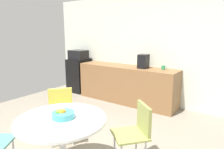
{
  "coord_description": "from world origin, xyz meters",
  "views": [
    {
      "loc": [
        2.01,
        -1.57,
        1.74
      ],
      "look_at": [
        -0.13,
        1.47,
        0.95
      ],
      "focal_mm": 32.87,
      "sensor_mm": 36.0,
      "label": 1
    }
  ],
  "objects_px": {
    "round_table": "(62,131)",
    "chair_olive": "(137,128)",
    "mini_fridge": "(79,75)",
    "fruit_bowl": "(63,114)",
    "microwave": "(78,55)",
    "coffee_maker": "(143,61)",
    "mug_white": "(163,68)",
    "chair_yellow": "(61,108)"
  },
  "relations": [
    {
      "from": "chair_yellow",
      "to": "coffee_maker",
      "type": "xyz_separation_m",
      "value": [
        0.37,
        2.15,
        0.54
      ]
    },
    {
      "from": "mini_fridge",
      "to": "coffee_maker",
      "type": "bearing_deg",
      "value": 0.0
    },
    {
      "from": "round_table",
      "to": "chair_olive",
      "type": "relative_size",
      "value": 1.26
    },
    {
      "from": "chair_olive",
      "to": "mug_white",
      "type": "xyz_separation_m",
      "value": [
        -0.5,
        2.13,
        0.43
      ]
    },
    {
      "from": "mug_white",
      "to": "round_table",
      "type": "bearing_deg",
      "value": -92.13
    },
    {
      "from": "microwave",
      "to": "fruit_bowl",
      "type": "height_order",
      "value": "microwave"
    },
    {
      "from": "mini_fridge",
      "to": "chair_olive",
      "type": "bearing_deg",
      "value": -34.15
    },
    {
      "from": "chair_yellow",
      "to": "fruit_bowl",
      "type": "xyz_separation_m",
      "value": [
        0.72,
        -0.58,
        0.28
      ]
    },
    {
      "from": "fruit_bowl",
      "to": "mug_white",
      "type": "height_order",
      "value": "mug_white"
    },
    {
      "from": "mug_white",
      "to": "chair_yellow",
      "type": "bearing_deg",
      "value": -110.19
    },
    {
      "from": "mini_fridge",
      "to": "round_table",
      "type": "xyz_separation_m",
      "value": [
        2.4,
        -2.76,
        0.13
      ]
    },
    {
      "from": "microwave",
      "to": "coffee_maker",
      "type": "bearing_deg",
      "value": 0.0
    },
    {
      "from": "chair_olive",
      "to": "fruit_bowl",
      "type": "xyz_separation_m",
      "value": [
        -0.6,
        -0.69,
        0.28
      ]
    },
    {
      "from": "fruit_bowl",
      "to": "coffee_maker",
      "type": "height_order",
      "value": "coffee_maker"
    },
    {
      "from": "round_table",
      "to": "mug_white",
      "type": "distance_m",
      "value": 2.87
    },
    {
      "from": "chair_olive",
      "to": "mug_white",
      "type": "height_order",
      "value": "mug_white"
    },
    {
      "from": "round_table",
      "to": "coffee_maker",
      "type": "distance_m",
      "value": 2.82
    },
    {
      "from": "microwave",
      "to": "round_table",
      "type": "xyz_separation_m",
      "value": [
        2.4,
        -2.76,
        -0.47
      ]
    },
    {
      "from": "mug_white",
      "to": "mini_fridge",
      "type": "bearing_deg",
      "value": -178.06
    },
    {
      "from": "microwave",
      "to": "mug_white",
      "type": "relative_size",
      "value": 3.72
    },
    {
      "from": "round_table",
      "to": "mug_white",
      "type": "relative_size",
      "value": 8.08
    },
    {
      "from": "mini_fridge",
      "to": "chair_yellow",
      "type": "bearing_deg",
      "value": -51.93
    },
    {
      "from": "microwave",
      "to": "round_table",
      "type": "distance_m",
      "value": 3.69
    },
    {
      "from": "chair_yellow",
      "to": "mini_fridge",
      "type": "bearing_deg",
      "value": 128.07
    },
    {
      "from": "fruit_bowl",
      "to": "coffee_maker",
      "type": "relative_size",
      "value": 0.82
    },
    {
      "from": "mini_fridge",
      "to": "coffee_maker",
      "type": "distance_m",
      "value": 2.14
    },
    {
      "from": "fruit_bowl",
      "to": "coffee_maker",
      "type": "bearing_deg",
      "value": 97.24
    },
    {
      "from": "mini_fridge",
      "to": "microwave",
      "type": "distance_m",
      "value": 0.6
    },
    {
      "from": "mini_fridge",
      "to": "microwave",
      "type": "xyz_separation_m",
      "value": [
        0.0,
        0.0,
        0.6
      ]
    },
    {
      "from": "round_table",
      "to": "fruit_bowl",
      "type": "xyz_separation_m",
      "value": [
        0.0,
        0.02,
        0.19
      ]
    },
    {
      "from": "chair_olive",
      "to": "chair_yellow",
      "type": "relative_size",
      "value": 1.0
    },
    {
      "from": "microwave",
      "to": "chair_olive",
      "type": "height_order",
      "value": "microwave"
    },
    {
      "from": "chair_olive",
      "to": "mug_white",
      "type": "bearing_deg",
      "value": 103.23
    },
    {
      "from": "mini_fridge",
      "to": "fruit_bowl",
      "type": "distance_m",
      "value": 3.66
    },
    {
      "from": "chair_yellow",
      "to": "coffee_maker",
      "type": "distance_m",
      "value": 2.25
    },
    {
      "from": "chair_yellow",
      "to": "mug_white",
      "type": "bearing_deg",
      "value": 69.81
    },
    {
      "from": "fruit_bowl",
      "to": "mug_white",
      "type": "distance_m",
      "value": 2.83
    },
    {
      "from": "chair_olive",
      "to": "fruit_bowl",
      "type": "relative_size",
      "value": 3.17
    },
    {
      "from": "microwave",
      "to": "mug_white",
      "type": "bearing_deg",
      "value": 1.94
    },
    {
      "from": "chair_olive",
      "to": "coffee_maker",
      "type": "bearing_deg",
      "value": 114.97
    },
    {
      "from": "chair_olive",
      "to": "fruit_bowl",
      "type": "distance_m",
      "value": 0.96
    },
    {
      "from": "round_table",
      "to": "microwave",
      "type": "bearing_deg",
      "value": 131.06
    }
  ]
}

